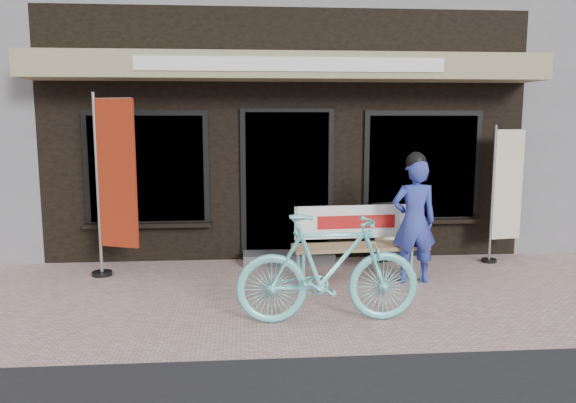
{
  "coord_description": "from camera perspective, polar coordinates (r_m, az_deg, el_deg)",
  "views": [
    {
      "loc": [
        -0.64,
        -6.1,
        2.07
      ],
      "look_at": [
        -0.09,
        0.7,
        1.05
      ],
      "focal_mm": 35.0,
      "sensor_mm": 36.0,
      "label": 1
    }
  ],
  "objects": [
    {
      "name": "bench",
      "position": [
        7.33,
        7.15,
        -3.53
      ],
      "size": [
        1.76,
        0.56,
        0.94
      ],
      "rotation": [
        0.0,
        0.0,
        0.07
      ],
      "color": "#70DBDA",
      "rests_on": "ground"
    },
    {
      "name": "bicycle",
      "position": [
        5.72,
        4.1,
        -6.81
      ],
      "size": [
        1.87,
        0.53,
        1.12
      ],
      "primitive_type": "imported",
      "rotation": [
        0.0,
        0.0,
        1.57
      ],
      "color": "#70DBDA",
      "rests_on": "ground"
    },
    {
      "name": "menu_stand",
      "position": [
        8.2,
        9.76,
        -3.03
      ],
      "size": [
        0.44,
        0.22,
        0.87
      ],
      "rotation": [
        0.0,
        0.0,
        0.33
      ],
      "color": "black",
      "rests_on": "ground"
    },
    {
      "name": "nobori_cream",
      "position": [
        8.6,
        21.17,
        0.9
      ],
      "size": [
        0.58,
        0.24,
        1.97
      ],
      "rotation": [
        0.0,
        0.0,
        0.14
      ],
      "color": "gray",
      "rests_on": "ground"
    },
    {
      "name": "person",
      "position": [
        7.21,
        12.68,
        -1.73
      ],
      "size": [
        0.57,
        0.38,
        1.66
      ],
      "rotation": [
        0.0,
        0.0,
        0.01
      ],
      "color": "#2D3B9D",
      "rests_on": "ground"
    },
    {
      "name": "nobori_red",
      "position": [
        7.53,
        -17.28,
        1.75
      ],
      "size": [
        0.7,
        0.39,
        2.39
      ],
      "rotation": [
        0.0,
        0.0,
        -0.36
      ],
      "color": "gray",
      "rests_on": "ground"
    },
    {
      "name": "ground",
      "position": [
        6.47,
        1.32,
        -10.15
      ],
      "size": [
        70.0,
        70.0,
        0.0
      ],
      "primitive_type": "plane",
      "color": "#C49B95",
      "rests_on": "ground"
    },
    {
      "name": "storefront",
      "position": [
        11.12,
        -1.33,
        13.25
      ],
      "size": [
        7.0,
        6.77,
        6.0
      ],
      "color": "black",
      "rests_on": "ground"
    }
  ]
}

